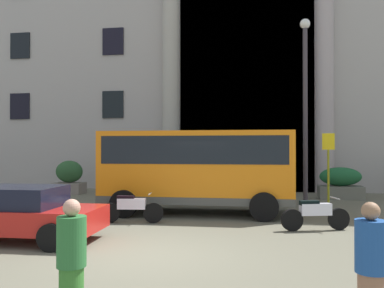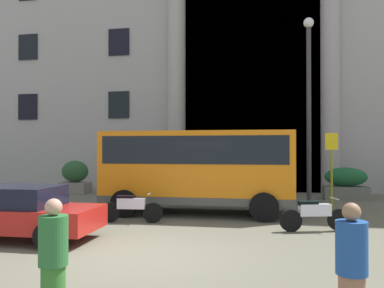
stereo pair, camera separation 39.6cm
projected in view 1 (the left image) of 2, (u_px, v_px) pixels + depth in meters
The scene contains 12 objects.
ground_plane at pixel (145, 258), 8.50m from camera, with size 80.00×64.00×0.12m, color #64614F.
office_building_facade at pixel (222, 18), 25.84m from camera, with size 42.22×9.70×21.22m.
orange_minibus at pixel (197, 165), 13.90m from camera, with size 6.44×2.76×2.82m.
bus_stop_sign at pixel (328, 163), 14.76m from camera, with size 0.44×0.08×2.80m.
hedge_planter_west at pixel (340, 184), 17.88m from camera, with size 1.88×0.97×1.41m.
hedge_planter_entrance_right at pixel (69, 178), 19.98m from camera, with size 1.43×0.95×1.64m.
white_taxi_kerbside at pixel (10, 212), 9.83m from camera, with size 4.48×2.02×1.32m.
motorcycle_far_end at pixel (130, 208), 12.13m from camera, with size 1.92×0.55×0.89m.
motorcycle_near_kerb at pixel (314, 214), 11.01m from camera, with size 1.89×0.76×0.89m.
pedestrian_man_red_shirt at pixel (371, 271), 4.71m from camera, with size 0.36×0.36×1.62m.
pedestrian_child_trailing at pixel (71, 265), 4.95m from camera, with size 0.36×0.36×1.63m.
lamppost_plaza_centre at pixel (305, 96), 16.00m from camera, with size 0.40×0.40×7.41m.
Camera 1 is at (2.39, -8.24, 2.26)m, focal length 37.71 mm.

